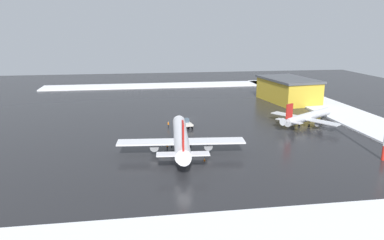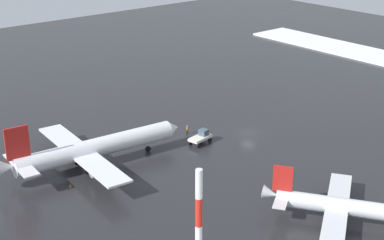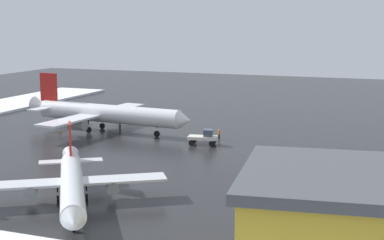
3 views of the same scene
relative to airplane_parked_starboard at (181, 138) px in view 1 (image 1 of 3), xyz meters
name	(u,v)px [view 1 (image 1 of 3)]	position (x,y,z in m)	size (l,w,h in m)	color
ground_plane	(189,119)	(30.53, -6.18, -3.28)	(240.00, 240.00, 0.00)	#232326
snow_bank_far	(341,112)	(30.53, -56.18, -3.03)	(152.00, 16.00, 0.49)	white
snow_bank_left	(262,236)	(-36.47, -6.18, -3.03)	(14.00, 116.00, 0.49)	white
snow_bank_right	(168,85)	(97.53, -6.18, -3.03)	(14.00, 116.00, 0.49)	white
airplane_parked_starboard	(181,138)	(0.00, 0.00, 0.00)	(33.42, 27.77, 9.92)	white
airplane_foreground_jet	(307,117)	(17.75, -38.29, -0.82)	(18.91, 22.02, 7.43)	silver
pushback_tug	(187,123)	(20.30, -4.16, -1.99)	(4.92, 2.99, 2.50)	silver
ground_crew_mid_apron	(167,146)	(1.44, 2.96, -2.31)	(0.36, 0.36, 1.71)	black
ground_crew_near_tug	(168,124)	(21.12, 0.86, -2.31)	(0.36, 0.36, 1.71)	black
cargo_hangar	(288,90)	(51.95, -46.81, 1.16)	(26.82, 18.28, 8.80)	gold
traffic_cone_near_nose	(164,155)	(-2.61, 4.12, -3.00)	(0.36, 0.36, 0.55)	orange
traffic_cone_mid_line	(204,160)	(-6.64, -4.09, -3.00)	(0.36, 0.36, 0.55)	orange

